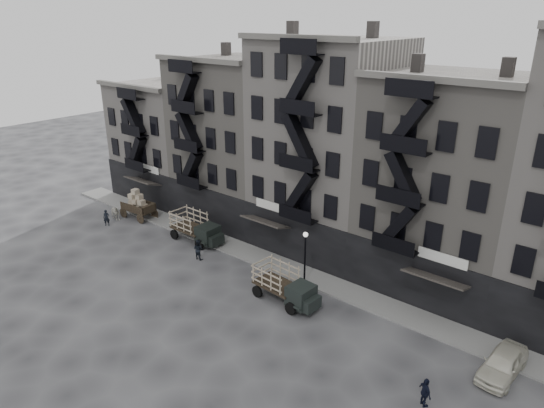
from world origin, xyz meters
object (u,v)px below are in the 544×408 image
Objects in this scene: pedestrian_west at (106,218)px; stake_truck_west at (196,226)px; car_east at (503,364)px; pedestrian_mid at (198,249)px; wagon at (137,201)px; stake_truck_east at (285,283)px; policeman at (425,393)px; horse at (114,212)px.

stake_truck_west is at bearing -31.69° from pedestrian_west.
car_east is 2.48× the size of pedestrian_mid.
wagon is at bearing -177.12° from car_east.
pedestrian_mid is at bearing -178.84° from stake_truck_east.
stake_truck_east is 2.96× the size of pedestrian_mid.
pedestrian_mid is at bearing -39.24° from stake_truck_west.
car_east is at bearing 11.30° from stake_truck_east.
wagon is 2.14× the size of policeman.
policeman reaches higher than car_east.
horse is 33.43m from policeman.
horse is at bearing 30.15° from policeman.
car_east is at bearing -82.34° from horse.
policeman is (11.50, -3.13, -0.59)m from stake_truck_east.
wagon is 20.50m from stake_truck_east.
stake_truck_east is 14.00m from car_east.
wagon is 3.30m from pedestrian_west.
wagon is 8.40m from stake_truck_west.
stake_truck_east is 20.99m from pedestrian_west.
pedestrian_mid reaches higher than pedestrian_west.
horse is 1.49m from pedestrian_west.
horse is at bearing -131.02° from wagon.
pedestrian_west is (-34.83, -2.31, 0.05)m from car_east.
wagon reaches higher than stake_truck_east.
wagon reaches higher than car_east.
policeman is at bearing 164.84° from pedestrian_mid.
policeman is at bearing -11.41° from stake_truck_east.
stake_truck_west is 3.50m from pedestrian_mid.
stake_truck_east is (20.33, -2.62, -0.24)m from wagon.
car_east is at bearing 178.01° from pedestrian_mid.
stake_truck_east is at bearing -12.41° from stake_truck_west.
horse is at bearing -7.11° from pedestrian_mid.
policeman is (31.83, -5.75, -0.84)m from wagon.
car_east is at bearing -78.62° from policeman.
stake_truck_west is (8.40, -0.01, -0.19)m from wagon.
car_east reaches higher than horse.
stake_truck_east is at bearing -49.30° from pedestrian_west.
wagon is 0.69× the size of stake_truck_west.
stake_truck_west reaches higher than car_east.
stake_truck_west is 3.33× the size of pedestrian_west.
wagon is at bearing 27.75° from pedestrian_west.
stake_truck_west is 1.21× the size of car_east.
stake_truck_east is 11.93m from policeman.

